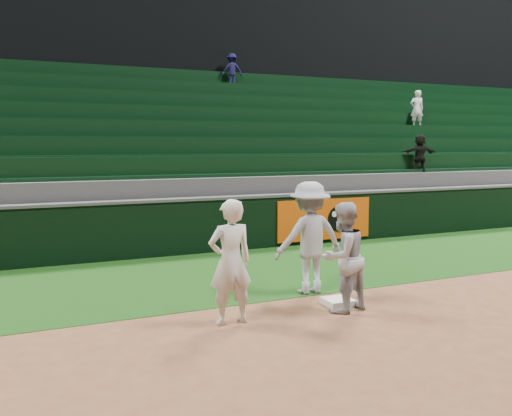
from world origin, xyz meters
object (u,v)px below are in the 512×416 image
at_px(baserunner, 343,257).
at_px(base_coach, 310,238).
at_px(first_base, 338,302).
at_px(first_baseman, 230,262).

height_order(baserunner, base_coach, base_coach).
relative_size(first_base, base_coach, 0.23).
bearing_deg(first_baseman, first_base, -176.00).
height_order(first_baseman, base_coach, base_coach).
bearing_deg(baserunner, first_baseman, -19.73).
height_order(first_baseman, baserunner, first_baseman).
height_order(first_base, base_coach, base_coach).
bearing_deg(first_base, first_baseman, -175.58).
distance_m(first_base, baserunner, 0.82).
height_order(first_base, first_baseman, first_baseman).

